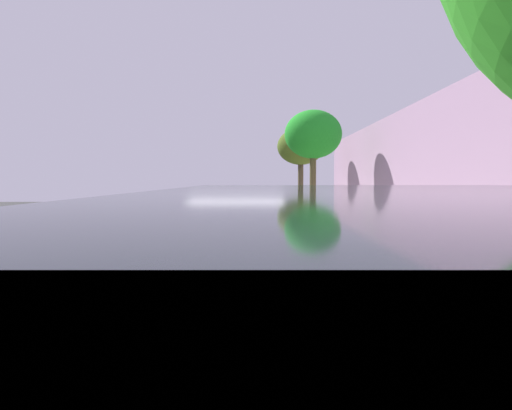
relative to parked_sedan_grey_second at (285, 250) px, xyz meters
The scene contains 12 objects.
ground 3.82m from the parked_sedan_grey_second, 106.94° to the left, with size 67.56×67.56×0.00m, color #2A2A2A.
sidewalk 4.76m from the parked_sedan_grey_second, 49.45° to the left, with size 4.03×42.22×0.13m, color #AEAA96.
curb_edge 3.77m from the parked_sedan_grey_second, 74.90° to the left, with size 0.16×42.22×0.13m, color gray.
lane_stripe_centre 4.48m from the parked_sedan_grey_second, 146.03° to the left, with size 0.14×40.00×0.01m.
lane_stripe_bike_edge 3.69m from the parked_sedan_grey_second, 98.01° to the left, with size 0.12×42.22×0.01m, color white.
building_facade 6.63m from the parked_sedan_grey_second, 33.88° to the left, with size 0.50×42.22×4.82m, color gray.
parked_sedan_grey_second is the anchor object (origin of this frame).
parked_sedan_silver_mid 6.46m from the parked_sedan_grey_second, 89.62° to the left, with size 1.96×4.46×1.52m.
bicycle_at_curb 11.33m from the parked_sedan_grey_second, 87.47° to the left, with size 1.41×1.14×0.78m.
cyclist_with_backpack 10.88m from the parked_sedan_grey_second, 86.21° to the left, with size 0.53×0.55×1.81m.
street_tree_far_end 14.73m from the parked_sedan_grey_second, 81.03° to the left, with size 2.80×2.80×5.38m.
street_tree_corner 20.68m from the parked_sedan_grey_second, 83.72° to the left, with size 2.94×2.94×5.24m.
Camera 1 is at (0.52, -11.86, 2.01)m, focal length 31.95 mm.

